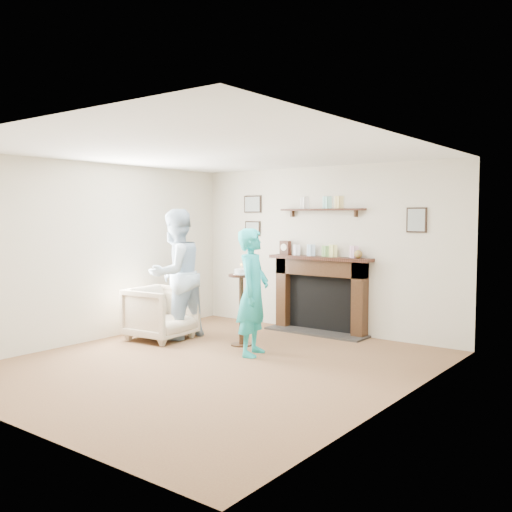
# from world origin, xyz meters

# --- Properties ---
(ground) EXTENTS (5.00, 5.00, 0.00)m
(ground) POSITION_xyz_m (0.00, 0.00, 0.00)
(ground) COLOR brown
(ground) RESTS_ON ground
(room_shell) EXTENTS (4.54, 5.02, 2.52)m
(room_shell) POSITION_xyz_m (-0.00, 0.69, 1.62)
(room_shell) COLOR beige
(room_shell) RESTS_ON ground
(armchair) EXTENTS (0.89, 0.87, 0.75)m
(armchair) POSITION_xyz_m (-1.53, 0.58, 0.00)
(armchair) COLOR tan
(armchair) RESTS_ON ground
(man) EXTENTS (0.73, 0.92, 1.85)m
(man) POSITION_xyz_m (-1.43, 0.77, 0.00)
(man) COLOR #C6E2F8
(man) RESTS_ON ground
(woman) EXTENTS (0.55, 0.68, 1.60)m
(woman) POSITION_xyz_m (0.06, 0.66, 0.00)
(woman) COLOR teal
(woman) RESTS_ON ground
(pedestal_table) EXTENTS (0.35, 0.35, 1.11)m
(pedestal_table) POSITION_xyz_m (-0.39, 0.98, 0.68)
(pedestal_table) COLOR black
(pedestal_table) RESTS_ON ground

